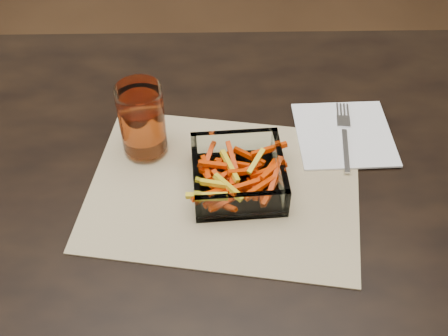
{
  "coord_description": "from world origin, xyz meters",
  "views": [
    {
      "loc": [
        -0.02,
        -0.63,
        1.47
      ],
      "look_at": [
        -0.01,
        0.01,
        0.78
      ],
      "focal_mm": 45.0,
      "sensor_mm": 36.0,
      "label": 1
    }
  ],
  "objects_px": {
    "glass_bowl": "(238,176)",
    "fork": "(344,134)",
    "tumbler": "(142,123)",
    "dining_table": "(228,215)"
  },
  "relations": [
    {
      "from": "glass_bowl",
      "to": "fork",
      "type": "relative_size",
      "value": 0.88
    },
    {
      "from": "glass_bowl",
      "to": "tumbler",
      "type": "bearing_deg",
      "value": 151.25
    },
    {
      "from": "dining_table",
      "to": "glass_bowl",
      "type": "relative_size",
      "value": 10.07
    },
    {
      "from": "fork",
      "to": "glass_bowl",
      "type": "bearing_deg",
      "value": -143.61
    },
    {
      "from": "dining_table",
      "to": "fork",
      "type": "height_order",
      "value": "fork"
    },
    {
      "from": "glass_bowl",
      "to": "fork",
      "type": "height_order",
      "value": "glass_bowl"
    },
    {
      "from": "tumbler",
      "to": "glass_bowl",
      "type": "bearing_deg",
      "value": -28.75
    },
    {
      "from": "fork",
      "to": "dining_table",
      "type": "bearing_deg",
      "value": -146.78
    },
    {
      "from": "glass_bowl",
      "to": "fork",
      "type": "bearing_deg",
      "value": 30.15
    },
    {
      "from": "glass_bowl",
      "to": "tumbler",
      "type": "relative_size",
      "value": 1.15
    }
  ]
}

